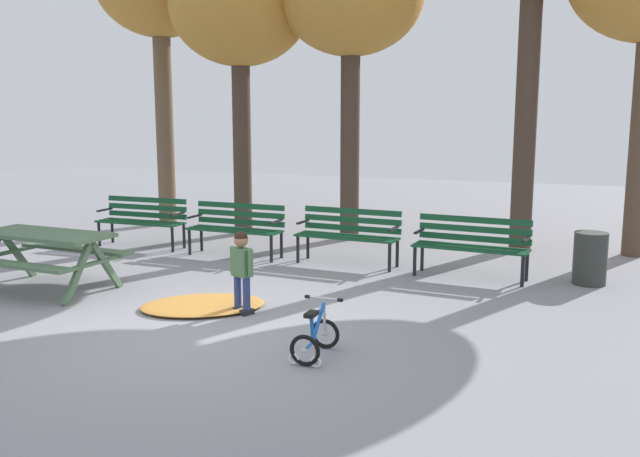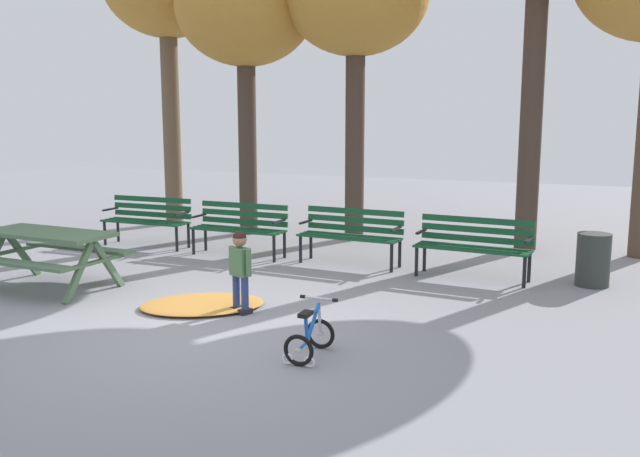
{
  "view_description": "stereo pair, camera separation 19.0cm",
  "coord_description": "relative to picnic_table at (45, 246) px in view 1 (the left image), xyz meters",
  "views": [
    {
      "loc": [
        3.79,
        -5.92,
        2.28
      ],
      "look_at": [
        0.64,
        2.01,
        0.85
      ],
      "focal_mm": 38.24,
      "sensor_mm": 36.0,
      "label": 1
    },
    {
      "loc": [
        3.97,
        -5.85,
        2.28
      ],
      "look_at": [
        0.64,
        2.01,
        0.85
      ],
      "focal_mm": 38.24,
      "sensor_mm": 36.0,
      "label": 2
    }
  ],
  "objects": [
    {
      "name": "ground",
      "position": [
        2.78,
        -0.86,
        -0.59
      ],
      "size": [
        36.0,
        36.0,
        0.0
      ],
      "primitive_type": "plane",
      "color": "gray"
    },
    {
      "name": "picnic_table",
      "position": [
        0.0,
        0.0,
        0.0
      ],
      "size": [
        1.86,
        1.42,
        0.79
      ],
      "color": "#4C6B4C",
      "rests_on": "ground"
    },
    {
      "name": "park_bench_far_left",
      "position": [
        -0.63,
        2.97,
        -0.08
      ],
      "size": [
        1.61,
        0.48,
        0.85
      ],
      "color": "#144728",
      "rests_on": "ground"
    },
    {
      "name": "park_bench_left",
      "position": [
        1.27,
        2.88,
        -0.08
      ],
      "size": [
        1.61,
        0.48,
        0.85
      ],
      "color": "#144728",
      "rests_on": "ground"
    },
    {
      "name": "park_bench_right",
      "position": [
        3.17,
        2.95,
        -0.08
      ],
      "size": [
        1.62,
        0.54,
        0.85
      ],
      "color": "#144728",
      "rests_on": "ground"
    },
    {
      "name": "park_bench_far_right",
      "position": [
        5.07,
        2.77,
        -0.08
      ],
      "size": [
        1.63,
        0.56,
        0.85
      ],
      "color": "#144728",
      "rests_on": "ground"
    },
    {
      "name": "child_standing",
      "position": [
        2.91,
        -0.01,
        -0.03
      ],
      "size": [
        0.35,
        0.24,
        0.97
      ],
      "color": "navy",
      "rests_on": "ground"
    },
    {
      "name": "kids_bicycle",
      "position": [
        4.24,
        -1.05,
        -0.39
      ],
      "size": [
        0.39,
        0.56,
        0.54
      ],
      "color": "black",
      "rests_on": "ground"
    },
    {
      "name": "leaf_pile",
      "position": [
        2.36,
        0.02,
        -0.56
      ],
      "size": [
        1.8,
        1.67,
        0.07
      ],
      "primitive_type": "ellipsoid",
      "rotation": [
        0.0,
        0.0,
        0.58
      ],
      "color": "#C68438",
      "rests_on": "ground"
    },
    {
      "name": "trash_bin",
      "position": [
        6.64,
        2.96,
        -0.23
      ],
      "size": [
        0.44,
        0.44,
        0.72
      ],
      "primitive_type": "cylinder",
      "color": "#2D332D",
      "rests_on": "ground"
    },
    {
      "name": "tree_left",
      "position": [
        0.36,
        4.81,
        3.61
      ],
      "size": [
        2.6,
        2.6,
        5.37
      ],
      "color": "#423328",
      "rests_on": "ground"
    }
  ]
}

